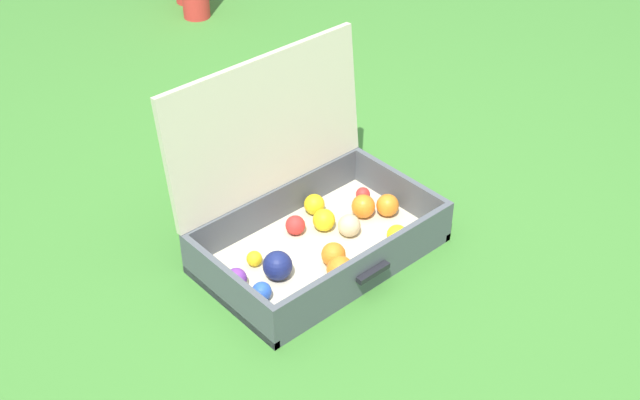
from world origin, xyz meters
The scene contains 2 objects.
ground_plane centered at (0.00, 0.00, 0.00)m, with size 16.00×16.00×0.00m, color #3D7A2D.
open_suitcase centered at (-0.04, 0.05, 0.12)m, with size 0.67×0.49×0.54m.
Camera 1 is at (-1.28, -1.40, 1.57)m, focal length 47.08 mm.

